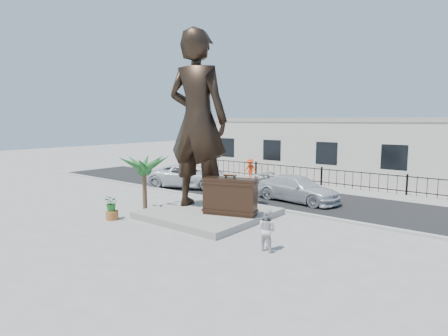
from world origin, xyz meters
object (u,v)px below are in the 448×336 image
object	(u,v)px
suitcase	(230,196)
tourist	(267,230)
statue	(197,120)
car_white	(190,176)

from	to	relation	value
suitcase	tourist	world-z (taller)	suitcase
statue	car_white	world-z (taller)	statue
statue	tourist	distance (m)	7.16
statue	tourist	world-z (taller)	statue
statue	suitcase	bearing A→B (deg)	161.56
statue	tourist	size ratio (longest dim) A/B	5.68
statue	car_white	distance (m)	7.91
statue	suitcase	xyz separation A→B (m)	(2.19, -0.26, -3.38)
suitcase	statue	bearing A→B (deg)	154.74
tourist	statue	bearing A→B (deg)	-22.82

